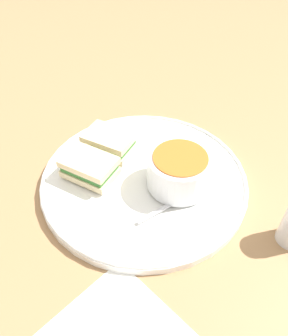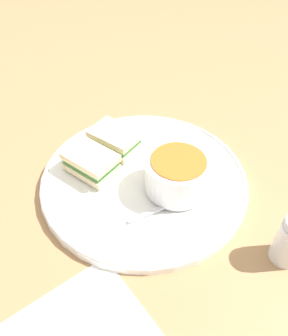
% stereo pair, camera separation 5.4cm
% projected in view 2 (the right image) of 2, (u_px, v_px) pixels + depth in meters
% --- Properties ---
extents(ground_plane, '(2.40, 2.40, 0.00)m').
position_uv_depth(ground_plane, '(144.00, 182.00, 0.56)').
color(ground_plane, '#9E754C').
extents(plate, '(0.34, 0.34, 0.02)m').
position_uv_depth(plate, '(144.00, 178.00, 0.55)').
color(plate, white).
rests_on(plate, ground_plane).
extents(soup_bowl, '(0.10, 0.10, 0.06)m').
position_uv_depth(soup_bowl, '(177.00, 174.00, 0.51)').
color(soup_bowl, white).
rests_on(soup_bowl, plate).
extents(spoon, '(0.05, 0.10, 0.01)m').
position_uv_depth(spoon, '(174.00, 202.00, 0.50)').
color(spoon, silver).
rests_on(spoon, plate).
extents(sandwich_half_near, '(0.09, 0.07, 0.03)m').
position_uv_depth(sandwich_half_near, '(115.00, 139.00, 0.59)').
color(sandwich_half_near, beige).
rests_on(sandwich_half_near, plate).
extents(sandwich_half_far, '(0.09, 0.07, 0.03)m').
position_uv_depth(sandwich_half_far, '(91.00, 162.00, 0.54)').
color(sandwich_half_far, beige).
rests_on(sandwich_half_far, plate).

